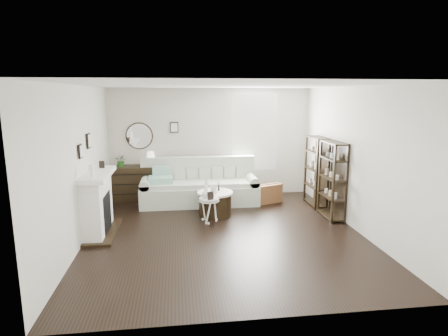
{
  "coord_description": "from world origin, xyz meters",
  "views": [
    {
      "loc": [
        -0.85,
        -6.55,
        2.54
      ],
      "look_at": [
        0.09,
        0.8,
        1.08
      ],
      "focal_mm": 30.0,
      "sensor_mm": 36.0,
      "label": 1
    }
  ],
  "objects": [
    {
      "name": "dresser",
      "position": [
        -1.85,
        2.47,
        0.43
      ],
      "size": [
        1.28,
        0.55,
        0.85
      ],
      "color": "black",
      "rests_on": "ground"
    },
    {
      "name": "eiffel_ped",
      "position": [
        -0.15,
        0.68,
        0.59
      ],
      "size": [
        0.13,
        0.13,
        0.18
      ],
      "primitive_type": null,
      "rotation": [
        0.0,
        0.0,
        0.28
      ],
      "color": "black",
      "rests_on": "pedestal_table"
    },
    {
      "name": "drum_table",
      "position": [
        -0.07,
        1.06,
        0.27
      ],
      "size": [
        0.75,
        0.75,
        0.52
      ],
      "rotation": [
        0.0,
        0.0,
        -0.24
      ],
      "color": "black",
      "rests_on": "ground"
    },
    {
      "name": "fireplace",
      "position": [
        -2.32,
        0.3,
        0.54
      ],
      "size": [
        0.5,
        1.4,
        1.84
      ],
      "color": "white",
      "rests_on": "ground"
    },
    {
      "name": "eiffel_drum",
      "position": [
        0.01,
        1.11,
        0.63
      ],
      "size": [
        0.14,
        0.14,
        0.21
      ],
      "primitive_type": null,
      "rotation": [
        0.0,
        0.0,
        -0.17
      ],
      "color": "black",
      "rests_on": "drum_table"
    },
    {
      "name": "flask_ped",
      "position": [
        -0.31,
        0.67,
        0.63
      ],
      "size": [
        0.14,
        0.14,
        0.26
      ],
      "primitive_type": null,
      "color": "silver",
      "rests_on": "pedestal_table"
    },
    {
      "name": "sofa",
      "position": [
        -0.34,
        2.08,
        0.35
      ],
      "size": [
        2.74,
        0.95,
        1.06
      ],
      "color": "#B7C2AD",
      "rests_on": "ground"
    },
    {
      "name": "quilt",
      "position": [
        -1.24,
        1.95,
        0.62
      ],
      "size": [
        0.57,
        0.47,
        0.14
      ],
      "primitive_type": "cube",
      "rotation": [
        0.0,
        0.0,
        0.04
      ],
      "color": "#268E6D",
      "rests_on": "sofa"
    },
    {
      "name": "bottle_drum",
      "position": [
        -0.26,
        0.97,
        0.67
      ],
      "size": [
        0.07,
        0.07,
        0.3
      ],
      "primitive_type": "cylinder",
      "color": "silver",
      "rests_on": "drum_table"
    },
    {
      "name": "shelf_unit_near",
      "position": [
        2.33,
        0.65,
        0.8
      ],
      "size": [
        0.3,
        0.8,
        1.6
      ],
      "color": "black",
      "rests_on": "ground"
    },
    {
      "name": "potted_plant",
      "position": [
        -2.17,
        2.42,
        1.0
      ],
      "size": [
        0.32,
        0.3,
        0.3
      ],
      "primitive_type": "imported",
      "rotation": [
        0.0,
        0.0,
        -0.32
      ],
      "color": "#1E5418",
      "rests_on": "dresser"
    },
    {
      "name": "table_lamp",
      "position": [
        -1.48,
        2.47,
        1.02
      ],
      "size": [
        0.27,
        0.27,
        0.34
      ],
      "primitive_type": null,
      "rotation": [
        0.0,
        0.0,
        0.29
      ],
      "color": "#F4E6CD",
      "rests_on": "dresser"
    },
    {
      "name": "pedestal_table",
      "position": [
        -0.23,
        0.65,
        0.46
      ],
      "size": [
        0.42,
        0.42,
        0.5
      ],
      "rotation": [
        0.0,
        0.0,
        -0.19
      ],
      "color": "silver",
      "rests_on": "ground"
    },
    {
      "name": "card_frame_ped",
      "position": [
        -0.22,
        0.55,
        0.58
      ],
      "size": [
        0.13,
        0.08,
        0.16
      ],
      "primitive_type": "cube",
      "rotation": [
        -0.21,
        0.0,
        0.26
      ],
      "color": "black",
      "rests_on": "pedestal_table"
    },
    {
      "name": "suitcase",
      "position": [
        1.3,
        1.86,
        0.22
      ],
      "size": [
        0.7,
        0.45,
        0.44
      ],
      "primitive_type": "cube",
      "rotation": [
        0.0,
        0.0,
        0.38
      ],
      "color": "brown",
      "rests_on": "ground"
    },
    {
      "name": "card_frame_drum",
      "position": [
        -0.12,
        0.87,
        0.61
      ],
      "size": [
        0.14,
        0.06,
        0.18
      ],
      "primitive_type": "cube",
      "rotation": [
        -0.21,
        0.0,
        -0.08
      ],
      "color": "silver",
      "rests_on": "drum_table"
    },
    {
      "name": "shelf_unit_far",
      "position": [
        2.33,
        1.55,
        0.8
      ],
      "size": [
        0.3,
        0.8,
        1.6
      ],
      "color": "black",
      "rests_on": "ground"
    },
    {
      "name": "room",
      "position": [
        0.73,
        2.7,
        1.6
      ],
      "size": [
        5.5,
        5.5,
        5.5
      ],
      "color": "black",
      "rests_on": "ground"
    }
  ]
}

